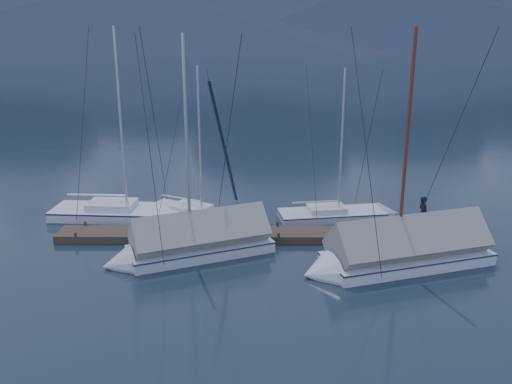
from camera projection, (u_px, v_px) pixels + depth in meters
ground at (256, 256)px, 22.79m from camera, size 1000.00×1000.00×0.00m
dock at (256, 236)px, 24.67m from camera, size 18.00×1.50×0.54m
mooring_posts at (245, 231)px, 24.60m from camera, size 15.12×1.52×0.35m
sailboat_open_left at (138, 214)px, 27.29m from camera, size 7.86×3.32×10.22m
sailboat_open_mid at (209, 218)px, 26.86m from camera, size 6.37×4.46×8.29m
sailboat_open_right at (347, 215)px, 27.32m from camera, size 6.36×2.86×8.15m
sailboat_covered_near at (394, 254)px, 21.68m from camera, size 8.26×4.68×10.27m
sailboat_covered_far at (187, 245)px, 22.62m from camera, size 7.33×4.72×9.92m
person at (423, 214)px, 24.26m from camera, size 0.54×0.69×1.68m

